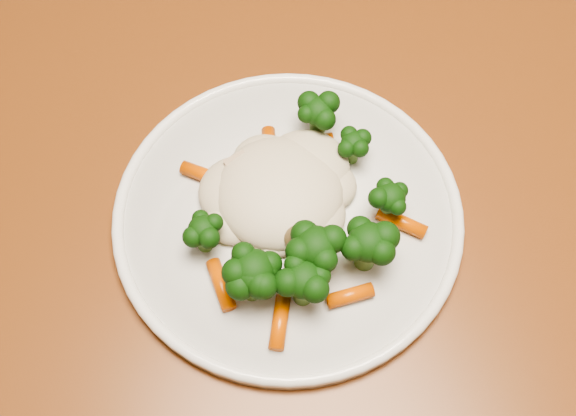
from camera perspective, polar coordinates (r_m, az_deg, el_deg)
name	(u,v)px	position (r m, az deg, el deg)	size (l,w,h in m)	color
dining_table	(362,210)	(0.75, 5.88, -0.19)	(1.26, 1.02, 0.75)	brown
plate	(288,216)	(0.61, 0.00, -0.65)	(0.29, 0.29, 0.01)	white
meal	(293,215)	(0.58, 0.37, -0.56)	(0.18, 0.19, 0.05)	beige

